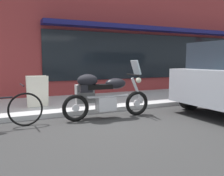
% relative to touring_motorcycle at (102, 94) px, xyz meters
% --- Properties ---
extents(ground_plane, '(80.00, 80.00, 0.00)m').
position_rel_touring_motorcycle_xyz_m(ground_plane, '(-0.02, -0.54, -0.60)').
color(ground_plane, '#313131').
extents(storefront_building, '(20.87, 0.90, 6.46)m').
position_rel_touring_motorcycle_xyz_m(storefront_building, '(6.42, 3.46, 2.56)').
color(storefront_building, maroon).
rests_on(storefront_building, ground_plane).
extents(touring_motorcycle, '(2.20, 0.71, 1.39)m').
position_rel_touring_motorcycle_xyz_m(touring_motorcycle, '(0.00, 0.00, 0.00)').
color(touring_motorcycle, black).
rests_on(touring_motorcycle, ground_plane).
extents(sandwich_board_sign, '(0.55, 0.40, 0.84)m').
position_rel_touring_motorcycle_xyz_m(sandwich_board_sign, '(-1.29, 1.50, -0.05)').
color(sandwich_board_sign, silver).
rests_on(sandwich_board_sign, sidewalk_curb).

